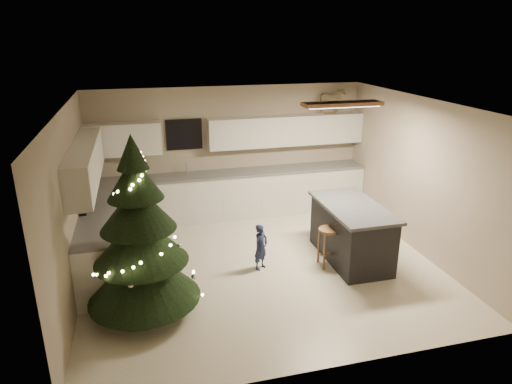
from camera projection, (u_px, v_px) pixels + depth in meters
ground_plane at (261, 266)px, 7.41m from camera, size 5.50×5.50×0.00m
room_shell at (263, 162)px, 6.83m from camera, size 5.52×5.02×2.61m
cabinetry at (191, 194)px, 8.44m from camera, size 5.50×3.20×2.00m
island at (351, 232)px, 7.49m from camera, size 0.90×1.70×0.95m
bar_stool at (329, 238)px, 7.28m from camera, size 0.34×0.34×0.64m
christmas_tree at (140, 244)px, 5.86m from camera, size 1.54×1.48×2.45m
toddler at (261, 247)px, 7.20m from camera, size 0.33×0.31×0.75m
rocking_horse at (331, 100)px, 9.27m from camera, size 0.63×0.36×0.53m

